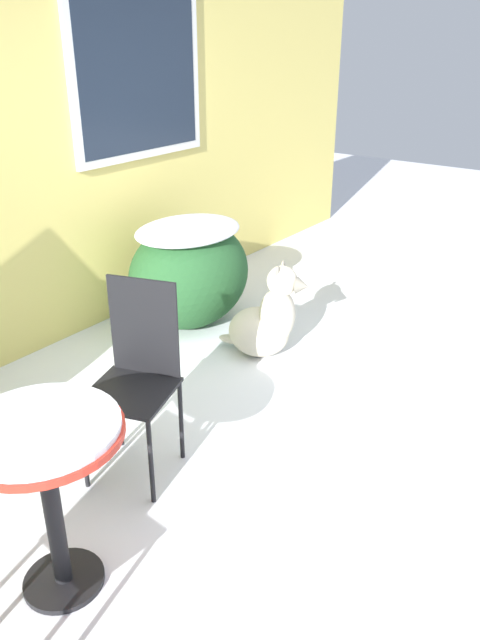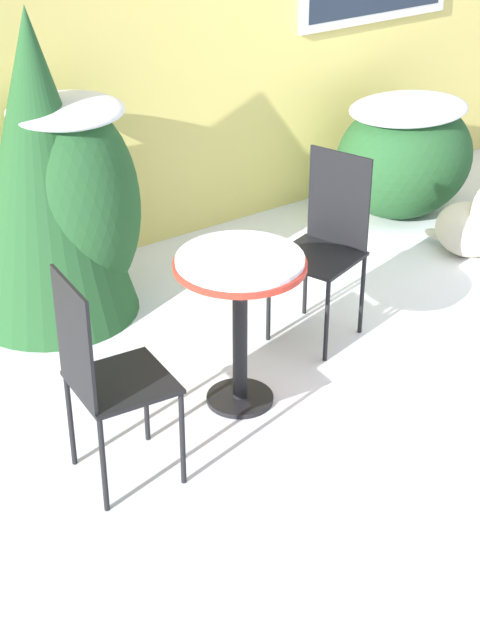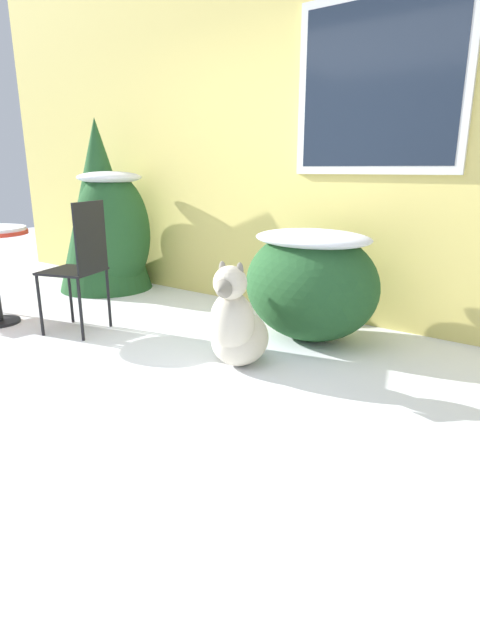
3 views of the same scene
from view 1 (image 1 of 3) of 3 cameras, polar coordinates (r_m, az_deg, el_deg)
name	(u,v)px [view 1 (image 1 of 3)]	position (r m, az deg, el deg)	size (l,w,h in m)	color
ground_plane	(323,432)	(3.70, 7.61, -10.11)	(16.00, 16.00, 0.00)	white
house_wall	(50,112)	(4.54, -16.97, 17.76)	(8.00, 0.10, 3.22)	#E5D16B
shrub_middle	(190,270)	(4.79, -4.63, 4.55)	(1.03, 0.82, 0.82)	#235128
patio_table	(44,459)	(2.53, -17.44, -12.05)	(0.63, 0.63, 0.80)	black
patio_chair_near_table	(137,371)	(3.18, -9.44, -4.65)	(0.51, 0.51, 1.02)	black
dog	(266,322)	(4.35, 2.43, -0.16)	(0.47, 0.65, 0.71)	beige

